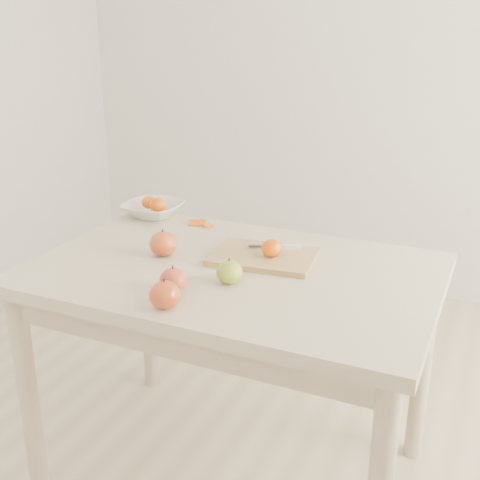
% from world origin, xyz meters
% --- Properties ---
extents(ground, '(3.50, 3.50, 0.00)m').
position_xyz_m(ground, '(0.00, 0.00, 0.00)').
color(ground, '#C6B293').
rests_on(ground, ground).
extents(table, '(1.20, 0.80, 0.75)m').
position_xyz_m(table, '(0.00, 0.00, 0.65)').
color(table, beige).
rests_on(table, ground).
extents(cutting_board, '(0.34, 0.26, 0.02)m').
position_xyz_m(cutting_board, '(0.06, 0.10, 0.76)').
color(cutting_board, tan).
rests_on(cutting_board, table).
extents(board_tangerine, '(0.06, 0.06, 0.05)m').
position_xyz_m(board_tangerine, '(0.09, 0.09, 0.80)').
color(board_tangerine, '#E74C08').
rests_on(board_tangerine, cutting_board).
extents(fruit_bowl, '(0.22, 0.22, 0.05)m').
position_xyz_m(fruit_bowl, '(-0.49, 0.34, 0.78)').
color(fruit_bowl, silver).
rests_on(fruit_bowl, table).
extents(bowl_tangerine_near, '(0.05, 0.05, 0.05)m').
position_xyz_m(bowl_tangerine_near, '(-0.52, 0.35, 0.80)').
color(bowl_tangerine_near, '#D35607').
rests_on(bowl_tangerine_near, fruit_bowl).
extents(bowl_tangerine_far, '(0.06, 0.06, 0.05)m').
position_xyz_m(bowl_tangerine_far, '(-0.46, 0.32, 0.80)').
color(bowl_tangerine_far, '#CA5A07').
rests_on(bowl_tangerine_far, fruit_bowl).
extents(orange_peel_a, '(0.07, 0.06, 0.01)m').
position_xyz_m(orange_peel_a, '(-0.29, 0.32, 0.75)').
color(orange_peel_a, '#E1520F').
rests_on(orange_peel_a, table).
extents(orange_peel_b, '(0.06, 0.05, 0.01)m').
position_xyz_m(orange_peel_b, '(-0.25, 0.32, 0.75)').
color(orange_peel_b, '#E35610').
rests_on(orange_peel_b, table).
extents(paring_knife, '(0.16, 0.08, 0.01)m').
position_xyz_m(paring_knife, '(0.11, 0.17, 0.78)').
color(paring_knife, white).
rests_on(paring_knife, cutting_board).
extents(apple_green, '(0.07, 0.07, 0.07)m').
position_xyz_m(apple_green, '(0.04, -0.11, 0.78)').
color(apple_green, olive).
rests_on(apple_green, table).
extents(apple_red_c, '(0.08, 0.08, 0.07)m').
position_xyz_m(apple_red_c, '(-0.04, -0.32, 0.79)').
color(apple_red_c, maroon).
rests_on(apple_red_c, table).
extents(apple_red_e, '(0.07, 0.07, 0.07)m').
position_xyz_m(apple_red_e, '(-0.07, -0.23, 0.78)').
color(apple_red_e, maroon).
rests_on(apple_red_e, table).
extents(apple_red_b, '(0.09, 0.09, 0.08)m').
position_xyz_m(apple_red_b, '(-0.24, 0.00, 0.79)').
color(apple_red_b, '#A01B11').
rests_on(apple_red_b, table).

